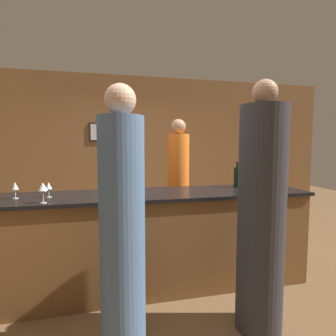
% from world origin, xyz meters
% --- Properties ---
extents(ground_plane, '(14.00, 14.00, 0.00)m').
position_xyz_m(ground_plane, '(0.00, 0.00, 0.00)').
color(ground_plane, brown).
extents(back_wall, '(8.00, 0.08, 2.80)m').
position_xyz_m(back_wall, '(-0.00, 2.35, 1.40)').
color(back_wall, brown).
rests_on(back_wall, ground_plane).
extents(bar_counter, '(3.36, 0.73, 1.01)m').
position_xyz_m(bar_counter, '(0.00, 0.00, 0.51)').
color(bar_counter, brown).
rests_on(bar_counter, ground_plane).
extents(bartender, '(0.30, 0.30, 1.86)m').
position_xyz_m(bartender, '(0.49, 0.76, 0.88)').
color(bartender, orange).
rests_on(bartender, ground_plane).
extents(guest_0, '(0.33, 0.33, 1.93)m').
position_xyz_m(guest_0, '(-0.35, -0.82, 0.91)').
color(guest_0, '#4C6B93').
rests_on(guest_0, ground_plane).
extents(guest_1, '(0.37, 0.37, 2.01)m').
position_xyz_m(guest_1, '(0.75, -0.84, 0.94)').
color(guest_1, '#2D2D33').
rests_on(guest_1, ground_plane).
extents(wine_bottle_0, '(0.08, 0.08, 0.30)m').
position_xyz_m(wine_bottle_0, '(1.05, 0.15, 1.13)').
color(wine_bottle_0, black).
rests_on(wine_bottle_0, bar_counter).
extents(wine_glass_0, '(0.07, 0.07, 0.15)m').
position_xyz_m(wine_glass_0, '(1.48, -0.04, 1.12)').
color(wine_glass_0, silver).
rests_on(wine_glass_0, bar_counter).
extents(wine_glass_1, '(0.08, 0.08, 0.18)m').
position_xyz_m(wine_glass_1, '(-0.99, -0.28, 1.15)').
color(wine_glass_1, silver).
rests_on(wine_glass_1, bar_counter).
extents(wine_glass_2, '(0.06, 0.06, 0.16)m').
position_xyz_m(wine_glass_2, '(-1.29, -0.01, 1.12)').
color(wine_glass_2, silver).
rests_on(wine_glass_2, bar_counter).
extents(wine_glass_3, '(0.06, 0.06, 0.14)m').
position_xyz_m(wine_glass_3, '(-1.00, -0.01, 1.11)').
color(wine_glass_3, silver).
rests_on(wine_glass_3, bar_counter).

